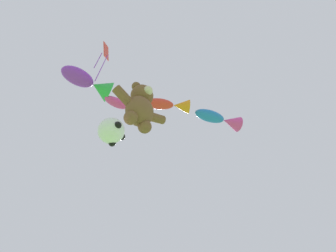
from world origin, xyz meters
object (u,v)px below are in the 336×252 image
(fish_kite_magenta, at_px, (125,106))
(diamond_kite, at_px, (105,55))
(soccer_ball_kite, at_px, (112,131))
(teddy_bear_kite, at_px, (141,106))
(fish_kite_crimson, at_px, (170,105))
(fish_kite_violet, at_px, (90,83))
(fish_kite_cobalt, at_px, (220,119))

(fish_kite_magenta, xyz_separation_m, diamond_kite, (-1.86, -0.73, 1.50))
(soccer_ball_kite, bearing_deg, teddy_bear_kite, -19.26)
(fish_kite_crimson, distance_m, diamond_kite, 3.78)
(fish_kite_violet, distance_m, diamond_kite, 1.46)
(soccer_ball_kite, distance_m, diamond_kite, 4.88)
(teddy_bear_kite, height_order, diamond_kite, diamond_kite)
(fish_kite_cobalt, relative_size, diamond_kite, 0.85)
(soccer_ball_kite, relative_size, fish_kite_violet, 0.39)
(soccer_ball_kite, relative_size, fish_kite_cobalt, 0.35)
(teddy_bear_kite, bearing_deg, diamond_kite, 155.87)
(fish_kite_magenta, distance_m, fish_kite_violet, 1.82)
(teddy_bear_kite, relative_size, fish_kite_violet, 1.03)
(teddy_bear_kite, xyz_separation_m, diamond_kite, (-1.77, 0.79, 3.08))
(diamond_kite, bearing_deg, fish_kite_magenta, 21.60)
(fish_kite_magenta, bearing_deg, soccer_ball_kite, -121.84)
(fish_kite_cobalt, height_order, diamond_kite, diamond_kite)
(fish_kite_magenta, height_order, fish_kite_violet, fish_kite_violet)
(fish_kite_crimson, bearing_deg, fish_kite_cobalt, -25.55)
(fish_kite_magenta, relative_size, fish_kite_violet, 0.77)
(fish_kite_crimson, xyz_separation_m, diamond_kite, (-3.69, 0.31, 0.78))
(soccer_ball_kite, bearing_deg, diamond_kite, 152.80)
(fish_kite_crimson, bearing_deg, fish_kite_magenta, 150.31)
(fish_kite_violet, bearing_deg, fish_kite_magenta, -8.44)
(fish_kite_crimson, height_order, fish_kite_magenta, fish_kite_crimson)
(fish_kite_magenta, bearing_deg, diamond_kite, -158.40)
(fish_kite_magenta, bearing_deg, fish_kite_cobalt, -27.39)
(teddy_bear_kite, distance_m, fish_kite_cobalt, 4.84)
(teddy_bear_kite, relative_size, fish_kite_crimson, 1.09)
(fish_kite_magenta, xyz_separation_m, fish_kite_violet, (-1.75, 0.26, 0.43))
(fish_kite_cobalt, distance_m, fish_kite_magenta, 4.79)
(fish_kite_crimson, xyz_separation_m, fish_kite_violet, (-3.58, 1.31, -0.29))
(soccer_ball_kite, distance_m, fish_kite_cobalt, 6.34)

